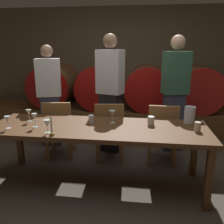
# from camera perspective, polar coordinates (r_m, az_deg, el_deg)

# --- Properties ---
(ground_plane) EXTENTS (8.73, 8.73, 0.00)m
(ground_plane) POSITION_cam_1_polar(r_m,az_deg,el_deg) (3.07, -1.06, -16.70)
(ground_plane) COLOR #4C443A
(back_wall) EXTENTS (6.71, 0.24, 2.43)m
(back_wall) POSITION_cam_1_polar(r_m,az_deg,el_deg) (5.27, 3.19, 10.72)
(back_wall) COLOR brown
(back_wall) RESTS_ON ground
(barrel_shelf) EXTENTS (6.04, 0.90, 0.44)m
(barrel_shelf) POSITION_cam_1_polar(r_m,az_deg,el_deg) (4.91, 2.54, -1.42)
(barrel_shelf) COLOR brown
(barrel_shelf) RESTS_ON ground
(wine_barrel_far_left) EXTENTS (0.85, 0.88, 0.85)m
(wine_barrel_far_left) POSITION_cam_1_polar(r_m,az_deg,el_deg) (5.08, -13.59, 6.15)
(wine_barrel_far_left) COLOR brown
(wine_barrel_far_left) RESTS_ON barrel_shelf
(wine_barrel_center_left) EXTENTS (0.85, 0.88, 0.85)m
(wine_barrel_center_left) POSITION_cam_1_polar(r_m,az_deg,el_deg) (4.82, -2.85, 6.09)
(wine_barrel_center_left) COLOR #513319
(wine_barrel_center_left) RESTS_ON barrel_shelf
(wine_barrel_center_right) EXTENTS (0.85, 0.88, 0.85)m
(wine_barrel_center_right) POSITION_cam_1_polar(r_m,az_deg,el_deg) (4.75, 8.41, 5.80)
(wine_barrel_center_right) COLOR brown
(wine_barrel_center_right) RESTS_ON barrel_shelf
(wine_barrel_far_right) EXTENTS (0.85, 0.88, 0.85)m
(wine_barrel_far_right) POSITION_cam_1_polar(r_m,az_deg,el_deg) (4.86, 19.67, 5.30)
(wine_barrel_far_right) COLOR brown
(wine_barrel_far_right) RESTS_ON barrel_shelf
(dining_table) EXTENTS (2.53, 0.82, 0.74)m
(dining_table) POSITION_cam_1_polar(r_m,az_deg,el_deg) (2.79, -3.41, -4.80)
(dining_table) COLOR #4C2D16
(dining_table) RESTS_ON ground
(chair_left) EXTENTS (0.45, 0.45, 0.88)m
(chair_left) POSITION_cam_1_polar(r_m,az_deg,el_deg) (3.61, -12.55, -3.49)
(chair_left) COLOR olive
(chair_left) RESTS_ON ground
(chair_center) EXTENTS (0.45, 0.45, 0.88)m
(chair_center) POSITION_cam_1_polar(r_m,az_deg,el_deg) (3.43, -0.64, -4.07)
(chair_center) COLOR olive
(chair_center) RESTS_ON ground
(chair_right) EXTENTS (0.42, 0.42, 0.88)m
(chair_right) POSITION_cam_1_polar(r_m,az_deg,el_deg) (3.41, 11.98, -4.54)
(chair_right) COLOR olive
(chair_right) RESTS_ON ground
(guest_left) EXTENTS (0.43, 0.34, 1.66)m
(guest_left) POSITION_cam_1_polar(r_m,az_deg,el_deg) (4.06, -14.68, 3.73)
(guest_left) COLOR #33384C
(guest_left) RESTS_ON ground
(guest_center) EXTENTS (0.44, 0.35, 1.82)m
(guest_center) POSITION_cam_1_polar(r_m,az_deg,el_deg) (3.66, -0.43, 4.43)
(guest_center) COLOR black
(guest_center) RESTS_ON ground
(guest_right) EXTENTS (0.43, 0.33, 1.80)m
(guest_right) POSITION_cam_1_polar(r_m,az_deg,el_deg) (3.83, 14.73, 4.31)
(guest_right) COLOR #33384C
(guest_right) RESTS_ON ground
(candle_center) EXTENTS (0.05, 0.05, 0.22)m
(candle_center) POSITION_cam_1_polar(r_m,az_deg,el_deg) (2.55, -14.21, -4.15)
(candle_center) COLOR olive
(candle_center) RESTS_ON dining_table
(pitcher) EXTENTS (0.13, 0.13, 0.20)m
(pitcher) POSITION_cam_1_polar(r_m,az_deg,el_deg) (3.01, 18.04, -0.64)
(pitcher) COLOR silver
(pitcher) RESTS_ON dining_table
(wine_glass_left) EXTENTS (0.07, 0.07, 0.14)m
(wine_glass_left) POSITION_cam_1_polar(r_m,az_deg,el_deg) (2.91, -23.72, -1.69)
(wine_glass_left) COLOR white
(wine_glass_left) RESTS_ON dining_table
(wine_glass_center_left) EXTENTS (0.07, 0.07, 0.15)m
(wine_glass_center_left) POSITION_cam_1_polar(r_m,az_deg,el_deg) (3.10, -19.27, -0.18)
(wine_glass_center_left) COLOR silver
(wine_glass_center_left) RESTS_ON dining_table
(wine_glass_center_right) EXTENTS (0.06, 0.06, 0.16)m
(wine_glass_center_right) POSITION_cam_1_polar(r_m,az_deg,el_deg) (2.85, -18.03, -1.18)
(wine_glass_center_right) COLOR silver
(wine_glass_center_right) RESTS_ON dining_table
(wine_glass_right) EXTENTS (0.07, 0.07, 0.14)m
(wine_glass_right) POSITION_cam_1_polar(r_m,az_deg,el_deg) (2.62, -15.26, -2.74)
(wine_glass_right) COLOR silver
(wine_glass_right) RESTS_ON dining_table
(wine_glass_far_right) EXTENTS (0.07, 0.07, 0.16)m
(wine_glass_far_right) POSITION_cam_1_polar(r_m,az_deg,el_deg) (2.86, 0.07, -0.44)
(wine_glass_far_right) COLOR silver
(wine_glass_far_right) RESTS_ON dining_table
(cup_left) EXTENTS (0.06, 0.06, 0.10)m
(cup_left) POSITION_cam_1_polar(r_m,az_deg,el_deg) (2.89, -4.95, -1.66)
(cup_left) COLOR silver
(cup_left) RESTS_ON dining_table
(cup_center) EXTENTS (0.08, 0.08, 0.10)m
(cup_center) POSITION_cam_1_polar(r_m,az_deg,el_deg) (2.84, 9.29, -2.06)
(cup_center) COLOR white
(cup_center) RESTS_ON dining_table
(cup_right) EXTENTS (0.07, 0.07, 0.10)m
(cup_right) POSITION_cam_1_polar(r_m,az_deg,el_deg) (2.76, 19.77, -3.31)
(cup_right) COLOR beige
(cup_right) RESTS_ON dining_table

